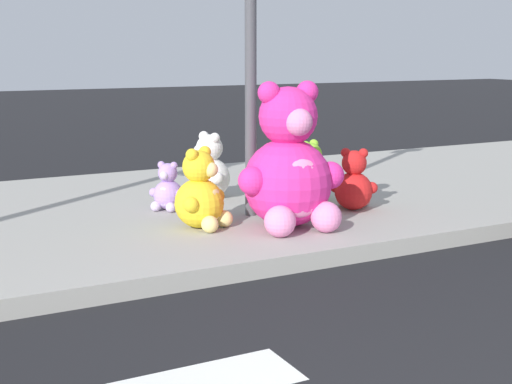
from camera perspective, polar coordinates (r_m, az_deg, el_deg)
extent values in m
cube|color=#9E9B93|center=(7.36, -10.23, -1.92)|extent=(28.00, 4.40, 0.15)
cylinder|color=#4C4C51|center=(6.80, -0.43, 11.43)|extent=(0.11, 0.11, 3.20)
sphere|color=#F22D93|center=(6.47, 2.51, 0.74)|extent=(0.80, 0.80, 0.80)
ellipsoid|color=pink|center=(6.21, 3.60, 0.29)|extent=(0.46, 0.22, 0.52)
sphere|color=#F22D93|center=(6.39, 2.56, 6.01)|extent=(0.52, 0.52, 0.52)
sphere|color=pink|center=(6.19, 3.41, 5.54)|extent=(0.24, 0.24, 0.24)
sphere|color=#F22D93|center=(6.45, 4.08, 7.92)|extent=(0.20, 0.20, 0.20)
sphere|color=#F22D93|center=(6.53, 5.92, 1.33)|extent=(0.25, 0.25, 0.25)
sphere|color=pink|center=(6.32, 5.58, -1.99)|extent=(0.27, 0.27, 0.27)
sphere|color=#F22D93|center=(6.30, 1.04, 7.86)|extent=(0.20, 0.20, 0.20)
sphere|color=#F22D93|center=(6.22, -0.30, 0.89)|extent=(0.25, 0.25, 0.25)
sphere|color=pink|center=(6.13, 1.91, -2.35)|extent=(0.27, 0.27, 0.27)
sphere|color=white|center=(7.74, -3.68, 1.11)|extent=(0.44, 0.44, 0.44)
ellipsoid|color=white|center=(7.65, -4.64, 0.98)|extent=(0.14, 0.26, 0.28)
sphere|color=white|center=(7.69, -3.71, 3.51)|extent=(0.29, 0.29, 0.29)
sphere|color=white|center=(7.62, -4.46, 3.30)|extent=(0.13, 0.13, 0.13)
sphere|color=white|center=(7.59, -3.28, 4.29)|extent=(0.11, 0.11, 0.11)
sphere|color=white|center=(7.54, -3.11, 1.10)|extent=(0.14, 0.14, 0.14)
sphere|color=white|center=(7.56, -4.29, -0.24)|extent=(0.15, 0.15, 0.15)
sphere|color=white|center=(7.76, -4.15, 4.43)|extent=(0.11, 0.11, 0.11)
sphere|color=white|center=(7.87, -4.89, 1.51)|extent=(0.14, 0.14, 0.14)
sphere|color=white|center=(7.76, -5.30, 0.03)|extent=(0.15, 0.15, 0.15)
sphere|color=#8CD133|center=(7.60, 4.24, 0.75)|extent=(0.40, 0.40, 0.40)
ellipsoid|color=#B8DE87|center=(7.66, 3.29, 0.85)|extent=(0.23, 0.19, 0.26)
sphere|color=#8CD133|center=(7.55, 4.27, 2.96)|extent=(0.26, 0.26, 0.26)
sphere|color=#B8DE87|center=(7.60, 3.53, 2.91)|extent=(0.12, 0.12, 0.12)
sphere|color=#8CD133|center=(7.45, 3.97, 3.66)|extent=(0.10, 0.10, 0.10)
sphere|color=#8CD133|center=(7.45, 3.25, 0.79)|extent=(0.12, 0.12, 0.12)
sphere|color=#B8DE87|center=(7.60, 2.72, -0.22)|extent=(0.14, 0.14, 0.14)
sphere|color=#8CD133|center=(7.61, 4.59, 3.81)|extent=(0.10, 0.10, 0.10)
sphere|color=#8CD133|center=(7.78, 4.54, 1.22)|extent=(0.12, 0.12, 0.12)
sphere|color=#B8DE87|center=(7.79, 3.48, 0.05)|extent=(0.14, 0.14, 0.14)
sphere|color=#B28CD8|center=(7.24, -6.96, -0.22)|extent=(0.30, 0.30, 0.30)
ellipsoid|color=silver|center=(7.15, -7.32, -0.38)|extent=(0.16, 0.16, 0.19)
sphere|color=#B28CD8|center=(7.20, -7.00, 1.51)|extent=(0.19, 0.19, 0.19)
sphere|color=silver|center=(7.13, -7.28, 1.31)|extent=(0.09, 0.09, 0.09)
sphere|color=#B28CD8|center=(7.16, -6.52, 2.10)|extent=(0.07, 0.07, 0.07)
sphere|color=#B28CD8|center=(7.15, -6.06, -0.17)|extent=(0.09, 0.09, 0.09)
sphere|color=silver|center=(7.12, -6.77, -1.22)|extent=(0.10, 0.10, 0.10)
sphere|color=#B28CD8|center=(7.22, -7.51, 2.15)|extent=(0.07, 0.07, 0.07)
sphere|color=#B28CD8|center=(7.27, -8.10, -0.03)|extent=(0.09, 0.09, 0.09)
sphere|color=silver|center=(7.19, -7.95, -1.13)|extent=(0.10, 0.10, 0.10)
sphere|color=yellow|center=(6.47, -4.52, -0.89)|extent=(0.45, 0.45, 0.45)
ellipsoid|color=#F0DB80|center=(6.38, -3.31, -1.04)|extent=(0.26, 0.22, 0.29)
sphere|color=yellow|center=(6.40, -4.56, 2.03)|extent=(0.29, 0.29, 0.29)
sphere|color=#F0DB80|center=(6.34, -3.62, 1.78)|extent=(0.13, 0.13, 0.13)
sphere|color=yellow|center=(6.47, -4.08, 3.18)|extent=(0.11, 0.11, 0.11)
sphere|color=yellow|center=(6.60, -3.10, -0.32)|extent=(0.14, 0.14, 0.14)
sphere|color=#F0DB80|center=(6.50, -2.50, -2.12)|extent=(0.15, 0.15, 0.15)
sphere|color=yellow|center=(6.30, -5.09, 2.94)|extent=(0.11, 0.11, 0.11)
sphere|color=yellow|center=(6.26, -5.17, -1.00)|extent=(0.14, 0.14, 0.14)
sphere|color=#F0DB80|center=(6.30, -3.67, -2.57)|extent=(0.15, 0.15, 0.15)
sphere|color=red|center=(7.24, 7.72, 0.08)|extent=(0.38, 0.38, 0.38)
ellipsoid|color=#DB7B7B|center=(7.37, 7.75, 0.29)|extent=(0.22, 0.19, 0.25)
sphere|color=red|center=(7.19, 7.78, 2.30)|extent=(0.25, 0.25, 0.25)
sphere|color=#DB7B7B|center=(7.29, 7.80, 2.31)|extent=(0.11, 0.11, 0.11)
sphere|color=red|center=(7.17, 7.11, 3.10)|extent=(0.09, 0.09, 0.09)
sphere|color=red|center=(7.28, 6.32, 0.42)|extent=(0.12, 0.12, 0.12)
sphere|color=#DB7B7B|center=(7.42, 6.93, -0.60)|extent=(0.13, 0.13, 0.13)
sphere|color=red|center=(7.17, 8.50, 3.06)|extent=(0.09, 0.09, 0.09)
sphere|color=red|center=(7.27, 9.16, 0.33)|extent=(0.12, 0.12, 0.12)
sphere|color=#DB7B7B|center=(7.42, 8.54, -0.65)|extent=(0.13, 0.13, 0.13)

